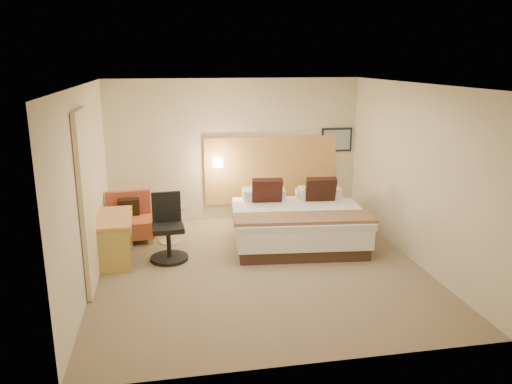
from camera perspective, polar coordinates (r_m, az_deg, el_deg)
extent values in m
cube|color=#766550|center=(7.59, 0.39, -8.70)|extent=(4.80, 5.00, 0.02)
cube|color=white|center=(6.96, 0.44, 12.26)|extent=(4.80, 5.00, 0.02)
cube|color=beige|center=(9.58, -2.41, 4.79)|extent=(4.80, 0.02, 2.70)
cube|color=beige|center=(4.82, 6.04, -5.61)|extent=(4.80, 0.02, 2.70)
cube|color=beige|center=(7.12, -18.99, 0.42)|extent=(0.02, 5.00, 2.70)
cube|color=beige|center=(7.96, 17.73, 1.99)|extent=(0.02, 5.00, 2.70)
cube|color=tan|center=(9.74, 1.73, 2.57)|extent=(2.60, 0.04, 1.30)
cube|color=black|center=(10.01, 9.20, 5.92)|extent=(0.62, 0.03, 0.47)
cube|color=#748BA0|center=(9.99, 9.23, 5.90)|extent=(0.54, 0.01, 0.39)
cylinder|color=silver|center=(9.49, -4.41, 3.43)|extent=(0.02, 0.12, 0.02)
cube|color=#FFEDC6|center=(9.43, -4.38, 3.36)|extent=(0.15, 0.15, 0.15)
cube|color=beige|center=(6.91, -18.78, -1.11)|extent=(0.06, 0.90, 2.42)
cylinder|color=#99CFED|center=(8.56, -10.59, -0.89)|extent=(0.08, 0.08, 0.23)
cube|color=#3A2717|center=(8.47, -9.27, -0.92)|extent=(0.16, 0.09, 0.25)
cube|color=#3B261D|center=(8.67, 4.57, -4.93)|extent=(2.23, 2.23, 0.19)
cube|color=white|center=(8.59, 4.60, -3.35)|extent=(2.30, 2.30, 0.31)
cube|color=silver|center=(8.25, 4.96, -2.61)|extent=(2.30, 1.72, 0.10)
cube|color=white|center=(9.19, 0.75, -0.44)|extent=(0.77, 0.47, 0.19)
cube|color=white|center=(9.34, 6.92, -0.30)|extent=(0.77, 0.47, 0.19)
cube|color=white|center=(8.90, 0.92, -0.25)|extent=(0.77, 0.47, 0.19)
cube|color=silver|center=(9.06, 7.28, -0.11)|extent=(0.77, 0.47, 0.19)
cube|color=black|center=(8.68, 1.27, -0.07)|extent=(0.55, 0.33, 0.54)
cube|color=black|center=(8.83, 7.38, 0.06)|extent=(0.55, 0.33, 0.54)
cube|color=orange|center=(7.83, 5.48, -2.98)|extent=(2.25, 0.79, 0.05)
cube|color=tan|center=(8.68, -16.03, -5.81)|extent=(0.08, 0.08, 0.10)
cube|color=tan|center=(8.70, -11.98, -5.49)|extent=(0.08, 0.08, 0.10)
cube|color=tan|center=(9.18, -16.10, -4.66)|extent=(0.08, 0.08, 0.10)
cube|color=#987B47|center=(9.20, -12.28, -4.36)|extent=(0.08, 0.08, 0.10)
cube|color=#BE5C33|center=(8.87, -14.17, -3.90)|extent=(0.84, 0.75, 0.29)
cube|color=#9A4229|center=(9.03, -14.41, -1.22)|extent=(0.77, 0.20, 0.43)
cube|color=black|center=(8.95, -14.35, -1.82)|extent=(0.38, 0.22, 0.38)
cylinder|color=silver|center=(8.73, -9.75, -5.57)|extent=(0.47, 0.47, 0.02)
cylinder|color=silver|center=(8.63, -9.84, -3.68)|extent=(0.05, 0.05, 0.59)
cylinder|color=white|center=(8.53, -9.93, -1.74)|extent=(0.69, 0.69, 0.01)
cube|color=tan|center=(7.94, -15.94, -2.83)|extent=(0.56, 1.16, 0.04)
cube|color=tan|center=(7.55, -15.95, -6.60)|extent=(0.47, 0.06, 0.67)
cube|color=tan|center=(8.55, -15.59, -4.03)|extent=(0.47, 0.06, 0.67)
cube|color=tan|center=(7.96, -15.56, -3.33)|extent=(0.46, 1.08, 0.09)
cylinder|color=black|center=(7.97, -9.86, -7.42)|extent=(0.61, 0.61, 0.04)
cylinder|color=black|center=(7.88, -9.94, -5.76)|extent=(0.07, 0.07, 0.45)
cube|color=black|center=(7.80, -10.02, -4.06)|extent=(0.50, 0.50, 0.08)
cube|color=black|center=(7.92, -10.21, -1.64)|extent=(0.45, 0.08, 0.47)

